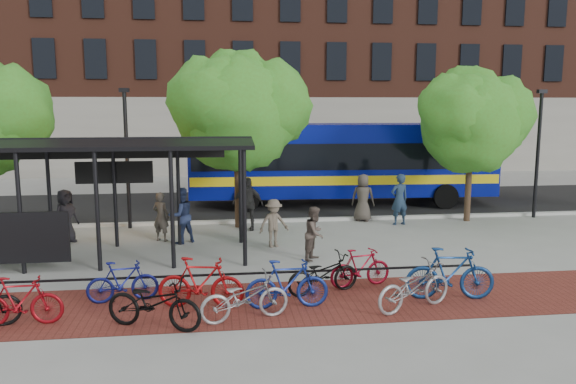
{
  "coord_description": "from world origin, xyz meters",
  "views": [
    {
      "loc": [
        -3.73,
        -17.36,
        4.54
      ],
      "look_at": [
        -1.37,
        1.31,
        1.6
      ],
      "focal_mm": 35.0,
      "sensor_mm": 36.0,
      "label": 1
    }
  ],
  "objects": [
    {
      "name": "ground",
      "position": [
        0.0,
        0.0,
        0.0
      ],
      "size": [
        160.0,
        160.0,
        0.0
      ],
      "primitive_type": "plane",
      "color": "#9E9E99",
      "rests_on": "ground"
    },
    {
      "name": "asphalt_street",
      "position": [
        0.0,
        8.0,
        0.01
      ],
      "size": [
        160.0,
        8.0,
        0.01
      ],
      "primitive_type": "cube",
      "color": "black",
      "rests_on": "ground"
    },
    {
      "name": "curb",
      "position": [
        0.0,
        4.0,
        0.06
      ],
      "size": [
        160.0,
        0.25,
        0.12
      ],
      "primitive_type": "cube",
      "color": "#B7B7B2",
      "rests_on": "ground"
    },
    {
      "name": "brick_strip",
      "position": [
        -2.0,
        -5.0,
        0.0
      ],
      "size": [
        24.0,
        3.0,
        0.01
      ],
      "primitive_type": "cube",
      "color": "maroon",
      "rests_on": "ground"
    },
    {
      "name": "bike_rack_rail",
      "position": [
        -3.3,
        -4.1,
        0.0
      ],
      "size": [
        12.0,
        0.05,
        0.95
      ],
      "primitive_type": "cube",
      "color": "black",
      "rests_on": "ground"
    },
    {
      "name": "building_brick",
      "position": [
        10.0,
        26.0,
        10.0
      ],
      "size": [
        55.0,
        14.0,
        20.0
      ],
      "primitive_type": "cube",
      "color": "#5B2D20",
      "rests_on": "ground"
    },
    {
      "name": "bus_shelter",
      "position": [
        -8.13,
        -0.48,
        3.0
      ],
      "size": [
        10.6,
        3.07,
        3.6
      ],
      "color": "black",
      "rests_on": "ground"
    },
    {
      "name": "tree_b",
      "position": [
        -2.9,
        3.35,
        4.46
      ],
      "size": [
        5.15,
        4.2,
        6.47
      ],
      "color": "#382619",
      "rests_on": "ground"
    },
    {
      "name": "tree_c",
      "position": [
        6.09,
        3.35,
        4.05
      ],
      "size": [
        4.66,
        3.8,
        5.92
      ],
      "color": "#382619",
      "rests_on": "ground"
    },
    {
      "name": "lamp_post_left",
      "position": [
        -7.0,
        3.6,
        2.75
      ],
      "size": [
        0.35,
        0.2,
        5.12
      ],
      "color": "black",
      "rests_on": "ground"
    },
    {
      "name": "lamp_post_right",
      "position": [
        9.0,
        3.6,
        2.75
      ],
      "size": [
        0.35,
        0.2,
        5.12
      ],
      "color": "black",
      "rests_on": "ground"
    },
    {
      "name": "bus",
      "position": [
        1.89,
        7.52,
        2.11
      ],
      "size": [
        13.73,
        3.66,
        3.68
      ],
      "rotation": [
        0.0,
        0.0,
        -0.04
      ],
      "color": "#07128B",
      "rests_on": "ground"
    },
    {
      "name": "bike_1",
      "position": [
        -7.84,
        -5.68,
        0.53
      ],
      "size": [
        1.77,
        0.56,
        1.05
      ],
      "primitive_type": "imported",
      "rotation": [
        0.0,
        0.0,
        1.61
      ],
      "color": "maroon",
      "rests_on": "ground"
    },
    {
      "name": "bike_3",
      "position": [
        -5.96,
        -4.49,
        0.49
      ],
      "size": [
        1.68,
        0.71,
        0.98
      ],
      "primitive_type": "imported",
      "rotation": [
        0.0,
        0.0,
        1.73
      ],
      "color": "navy",
      "rests_on": "ground"
    },
    {
      "name": "bike_4",
      "position": [
        -5.07,
        -6.19,
        0.55
      ],
      "size": [
        2.21,
        1.47,
        1.1
      ],
      "primitive_type": "imported",
      "rotation": [
        0.0,
        0.0,
        1.18
      ],
      "color": "black",
      "rests_on": "ground"
    },
    {
      "name": "bike_5",
      "position": [
        -4.15,
        -5.11,
        0.59
      ],
      "size": [
        2.02,
        0.9,
        1.18
      ],
      "primitive_type": "imported",
      "rotation": [
        0.0,
        0.0,
        1.39
      ],
      "color": "#9D0E10",
      "rests_on": "ground"
    },
    {
      "name": "bike_6",
      "position": [
        -3.21,
        -5.98,
        0.51
      ],
      "size": [
        2.05,
        1.14,
        1.02
      ],
      "primitive_type": "imported",
      "rotation": [
        0.0,
        0.0,
        1.82
      ],
      "color": "gray",
      "rests_on": "ground"
    },
    {
      "name": "bike_7",
      "position": [
        -2.24,
        -5.38,
        0.56
      ],
      "size": [
        1.88,
        0.54,
        1.13
      ],
      "primitive_type": "imported",
      "rotation": [
        0.0,
        0.0,
        1.58
      ],
      "color": "navy",
      "rests_on": "ground"
    },
    {
      "name": "bike_8",
      "position": [
        -1.25,
        -4.47,
        0.49
      ],
      "size": [
        1.98,
        1.16,
        0.98
      ],
      "primitive_type": "imported",
      "rotation": [
        0.0,
        0.0,
        1.86
      ],
      "color": "black",
      "rests_on": "ground"
    },
    {
      "name": "bike_9",
      "position": [
        -0.23,
        -4.1,
        0.49
      ],
      "size": [
        1.7,
        0.81,
        0.99
      ],
      "primitive_type": "imported",
      "rotation": [
        0.0,
        0.0,
        1.79
      ],
      "color": "maroon",
      "rests_on": "ground"
    },
    {
      "name": "bike_10",
      "position": [
        0.55,
        -5.81,
        0.54
      ],
      "size": [
        2.16,
        1.47,
        1.08
      ],
      "primitive_type": "imported",
      "rotation": [
        0.0,
        0.0,
        1.98
      ],
      "color": "gray",
      "rests_on": "ground"
    },
    {
      "name": "bike_11",
      "position": [
        1.62,
        -5.28,
        0.63
      ],
      "size": [
        2.15,
        0.87,
        1.26
      ],
      "primitive_type": "imported",
      "rotation": [
        0.0,
        0.0,
        1.44
      ],
      "color": "navy",
      "rests_on": "ground"
    },
    {
      "name": "pedestrian_0",
      "position": [
        -8.74,
        1.58,
        0.89
      ],
      "size": [
        0.97,
        1.04,
        1.79
      ],
      "primitive_type": "imported",
      "rotation": [
        0.0,
        0.0,
        0.94
      ],
      "color": "black",
      "rests_on": "ground"
    },
    {
      "name": "pedestrian_1",
      "position": [
        -5.64,
        1.43,
        0.83
      ],
      "size": [
        0.72,
        0.63,
        1.66
      ],
      "primitive_type": "imported",
      "rotation": [
        0.0,
        0.0,
        2.66
      ],
      "color": "#403A33",
      "rests_on": "ground"
    },
    {
      "name": "pedestrian_2",
      "position": [
        -4.96,
        1.05,
        0.93
      ],
      "size": [
        1.14,
        1.08,
        1.85
      ],
      "primitive_type": "imported",
      "rotation": [
        0.0,
        0.0,
        3.73
      ],
      "color": "#20294A",
      "rests_on": "ground"
    },
    {
      "name": "pedestrian_3",
      "position": [
        -1.98,
        0.15,
        0.78
      ],
      "size": [
        1.13,
        0.85,
        1.56
      ],
      "primitive_type": "imported",
      "rotation": [
        0.0,
        0.0,
        0.3
      ],
      "color": "brown",
      "rests_on": "ground"
    },
    {
      "name": "pedestrian_4",
      "position": [
        -2.67,
        2.79,
        0.97
      ],
      "size": [
        1.21,
        0.71,
        1.94
      ],
      "primitive_type": "imported",
      "rotation": [
        0.0,
        0.0,
        6.06
      ],
      "color": "#262626",
      "rests_on": "ground"
    },
    {
      "name": "pedestrian_6",
      "position": [
        1.9,
        3.78,
        0.93
      ],
      "size": [
        1.07,
        0.9,
        1.86
      ],
      "primitive_type": "imported",
      "rotation": [
        0.0,
        0.0,
        2.74
      ],
      "color": "#453E37",
      "rests_on": "ground"
    },
    {
      "name": "pedestrian_7",
      "position": [
        3.1,
        2.94,
        0.98
      ],
      "size": [
        0.8,
        0.61,
        1.95
      ],
      "primitive_type": "imported",
      "rotation": [
        0.0,
        0.0,
        3.36
      ],
      "color": "#1E3046",
      "rests_on": "ground"
    },
    {
      "name": "pedestrian_8",
      "position": [
        -0.93,
        -1.5,
        0.8
      ],
      "size": [
        0.92,
        0.98,
        1.6
      ],
      "primitive_type": "imported",
      "rotation": [
        0.0,
        0.0,
        1.02
      ],
      "color": "brown",
      "rests_on": "ground"
    }
  ]
}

